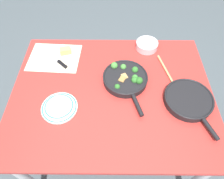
{
  "coord_description": "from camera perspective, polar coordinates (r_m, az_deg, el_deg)",
  "views": [
    {
      "loc": [
        -0.01,
        0.72,
        1.78
      ],
      "look_at": [
        0.0,
        0.0,
        0.79
      ],
      "focal_mm": 32.0,
      "sensor_mm": 36.0,
      "label": 1
    }
  ],
  "objects": [
    {
      "name": "skillet_broccoli",
      "position": [
        1.27,
        3.92,
        3.27
      ],
      "size": [
        0.29,
        0.42,
        0.07
      ],
      "rotation": [
        0.0,
        0.0,
        1.88
      ],
      "color": "black",
      "rests_on": "dining_table_red"
    },
    {
      "name": "prep_bowl_steel",
      "position": [
        1.51,
        9.92,
        12.36
      ],
      "size": [
        0.16,
        0.16,
        0.05
      ],
      "color": "#B7B7BC",
      "rests_on": "dining_table_red"
    },
    {
      "name": "cheese_block",
      "position": [
        1.48,
        -13.17,
        10.71
      ],
      "size": [
        0.09,
        0.07,
        0.04
      ],
      "color": "#E0C15B",
      "rests_on": "dining_table_red"
    },
    {
      "name": "grater_knife",
      "position": [
        1.44,
        -15.18,
        7.88
      ],
      "size": [
        0.21,
        0.2,
        0.02
      ],
      "rotation": [
        0.0,
        0.0,
        5.53
      ],
      "color": "silver",
      "rests_on": "dining_table_red"
    },
    {
      "name": "wooden_spoon",
      "position": [
        1.33,
        16.92,
        2.05
      ],
      "size": [
        0.13,
        0.39,
        0.02
      ],
      "rotation": [
        0.0,
        0.0,
        1.83
      ],
      "color": "tan",
      "rests_on": "dining_table_red"
    },
    {
      "name": "parchment_sheet",
      "position": [
        1.49,
        -16.1,
        8.8
      ],
      "size": [
        0.37,
        0.3,
        0.0
      ],
      "color": "beige",
      "rests_on": "dining_table_red"
    },
    {
      "name": "ground_plane",
      "position": [
        1.92,
        -0.0,
        -14.03
      ],
      "size": [
        14.0,
        14.0,
        0.0
      ],
      "primitive_type": "plane",
      "color": "#424C51"
    },
    {
      "name": "skillet_eggs",
      "position": [
        1.26,
        21.02,
        -2.75
      ],
      "size": [
        0.29,
        0.4,
        0.05
      ],
      "rotation": [
        0.0,
        0.0,
        1.94
      ],
      "color": "black",
      "rests_on": "dining_table_red"
    },
    {
      "name": "dinner_plate_stack",
      "position": [
        1.2,
        -14.83,
        -4.85
      ],
      "size": [
        0.21,
        0.21,
        0.03
      ],
      "color": "white",
      "rests_on": "dining_table_red"
    },
    {
      "name": "dining_table_red",
      "position": [
        1.3,
        -0.0,
        -2.6
      ],
      "size": [
        1.24,
        0.97,
        0.77
      ],
      "color": "#B72D28",
      "rests_on": "ground_plane"
    }
  ]
}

